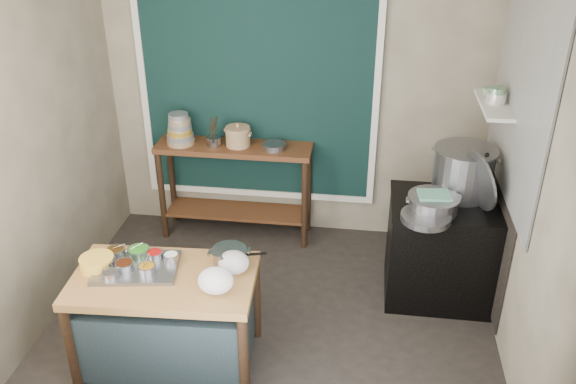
# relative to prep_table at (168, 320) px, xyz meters

# --- Properties ---
(floor) EXTENTS (3.50, 3.00, 0.02)m
(floor) POSITION_rel_prep_table_xyz_m (0.65, 0.54, -0.39)
(floor) COLOR #2A2520
(floor) RESTS_ON ground
(back_wall) EXTENTS (3.50, 0.02, 2.80)m
(back_wall) POSITION_rel_prep_table_xyz_m (0.65, 2.05, 1.02)
(back_wall) COLOR gray
(back_wall) RESTS_ON floor
(left_wall) EXTENTS (0.02, 3.00, 2.80)m
(left_wall) POSITION_rel_prep_table_xyz_m (-1.11, 0.54, 1.02)
(left_wall) COLOR gray
(left_wall) RESTS_ON floor
(right_wall) EXTENTS (0.02, 3.00, 2.80)m
(right_wall) POSITION_rel_prep_table_xyz_m (2.41, 0.54, 1.02)
(right_wall) COLOR gray
(right_wall) RESTS_ON floor
(curtain_panel) EXTENTS (2.10, 0.02, 1.90)m
(curtain_panel) POSITION_rel_prep_table_xyz_m (0.30, 2.01, 0.98)
(curtain_panel) COLOR black
(curtain_panel) RESTS_ON back_wall
(curtain_frame) EXTENTS (2.22, 0.03, 2.02)m
(curtain_frame) POSITION_rel_prep_table_xyz_m (0.30, 2.00, 0.98)
(curtain_frame) COLOR beige
(curtain_frame) RESTS_ON back_wall
(tile_panel) EXTENTS (0.02, 1.70, 1.70)m
(tile_panel) POSITION_rel_prep_table_xyz_m (2.38, 1.09, 1.48)
(tile_panel) COLOR #B2B2AA
(tile_panel) RESTS_ON right_wall
(soot_patch) EXTENTS (0.01, 1.30, 1.30)m
(soot_patch) POSITION_rel_prep_table_xyz_m (2.39, 1.19, 0.32)
(soot_patch) COLOR black
(soot_patch) RESTS_ON right_wall
(wall_shelf) EXTENTS (0.22, 0.70, 0.03)m
(wall_shelf) POSITION_rel_prep_table_xyz_m (2.28, 1.39, 1.23)
(wall_shelf) COLOR beige
(wall_shelf) RESTS_ON right_wall
(prep_table) EXTENTS (1.29, 0.79, 0.75)m
(prep_table) POSITION_rel_prep_table_xyz_m (0.00, 0.00, 0.00)
(prep_table) COLOR brown
(prep_table) RESTS_ON floor
(back_counter) EXTENTS (1.45, 0.40, 0.95)m
(back_counter) POSITION_rel_prep_table_xyz_m (0.10, 1.82, 0.10)
(back_counter) COLOR #4E2916
(back_counter) RESTS_ON floor
(stove_block) EXTENTS (0.90, 0.68, 0.85)m
(stove_block) POSITION_rel_prep_table_xyz_m (2.00, 1.09, 0.05)
(stove_block) COLOR black
(stove_block) RESTS_ON floor
(stove_top) EXTENTS (0.92, 0.69, 0.03)m
(stove_top) POSITION_rel_prep_table_xyz_m (2.00, 1.09, 0.49)
(stove_top) COLOR black
(stove_top) RESTS_ON stove_block
(condiment_tray) EXTENTS (0.62, 0.49, 0.03)m
(condiment_tray) POSITION_rel_prep_table_xyz_m (-0.21, 0.06, 0.39)
(condiment_tray) COLOR gray
(condiment_tray) RESTS_ON prep_table
(condiment_bowls) EXTENTS (0.55, 0.40, 0.06)m
(condiment_bowls) POSITION_rel_prep_table_xyz_m (-0.25, 0.09, 0.43)
(condiment_bowls) COLOR gray
(condiment_bowls) RESTS_ON condiment_tray
(yellow_basin) EXTENTS (0.31, 0.31, 0.09)m
(yellow_basin) POSITION_rel_prep_table_xyz_m (-0.48, 0.03, 0.42)
(yellow_basin) COLOR gold
(yellow_basin) RESTS_ON prep_table
(saucepan) EXTENTS (0.31, 0.31, 0.14)m
(saucepan) POSITION_rel_prep_table_xyz_m (0.42, 0.19, 0.44)
(saucepan) COLOR gray
(saucepan) RESTS_ON prep_table
(plastic_bag_a) EXTENTS (0.30, 0.28, 0.18)m
(plastic_bag_a) POSITION_rel_prep_table_xyz_m (0.40, -0.12, 0.46)
(plastic_bag_a) COLOR white
(plastic_bag_a) RESTS_ON prep_table
(plastic_bag_b) EXTENTS (0.27, 0.25, 0.16)m
(plastic_bag_b) POSITION_rel_prep_table_xyz_m (0.47, 0.11, 0.46)
(plastic_bag_b) COLOR white
(plastic_bag_b) RESTS_ON prep_table
(bowl_stack) EXTENTS (0.26, 0.26, 0.29)m
(bowl_stack) POSITION_rel_prep_table_xyz_m (-0.40, 1.80, 0.70)
(bowl_stack) COLOR tan
(bowl_stack) RESTS_ON back_counter
(utensil_cup) EXTENTS (0.14, 0.14, 0.09)m
(utensil_cup) POSITION_rel_prep_table_xyz_m (-0.08, 1.79, 0.62)
(utensil_cup) COLOR gray
(utensil_cup) RESTS_ON back_counter
(ceramic_crock) EXTENTS (0.31, 0.31, 0.16)m
(ceramic_crock) POSITION_rel_prep_table_xyz_m (0.14, 1.82, 0.66)
(ceramic_crock) COLOR #907A4E
(ceramic_crock) RESTS_ON back_counter
(wide_bowl) EXTENTS (0.26, 0.26, 0.05)m
(wide_bowl) POSITION_rel_prep_table_xyz_m (0.48, 1.79, 0.60)
(wide_bowl) COLOR gray
(wide_bowl) RESTS_ON back_counter
(stock_pot) EXTENTS (0.63, 0.63, 0.40)m
(stock_pot) POSITION_rel_prep_table_xyz_m (2.09, 1.26, 0.70)
(stock_pot) COLOR gray
(stock_pot) RESTS_ON stove_top
(pot_lid) EXTENTS (0.28, 0.48, 0.46)m
(pot_lid) POSITION_rel_prep_table_xyz_m (2.19, 1.03, 0.74)
(pot_lid) COLOR gray
(pot_lid) RESTS_ON stove_top
(steamer) EXTENTS (0.49, 0.49, 0.13)m
(steamer) POSITION_rel_prep_table_xyz_m (1.85, 0.94, 0.57)
(steamer) COLOR gray
(steamer) RESTS_ON stove_top
(green_cloth) EXTENTS (0.26, 0.21, 0.02)m
(green_cloth) POSITION_rel_prep_table_xyz_m (1.85, 0.94, 0.64)
(green_cloth) COLOR #61AE91
(green_cloth) RESTS_ON steamer
(shallow_pan) EXTENTS (0.38, 0.38, 0.05)m
(shallow_pan) POSITION_rel_prep_table_xyz_m (1.79, 0.79, 0.53)
(shallow_pan) COLOR gray
(shallow_pan) RESTS_ON stove_top
(shelf_bowl_stack) EXTENTS (0.15, 0.15, 0.12)m
(shelf_bowl_stack) POSITION_rel_prep_table_xyz_m (2.28, 1.39, 1.30)
(shelf_bowl_stack) COLOR silver
(shelf_bowl_stack) RESTS_ON wall_shelf
(shelf_bowl_green) EXTENTS (0.17, 0.17, 0.05)m
(shelf_bowl_green) POSITION_rel_prep_table_xyz_m (2.28, 1.61, 1.26)
(shelf_bowl_green) COLOR gray
(shelf_bowl_green) RESTS_ON wall_shelf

